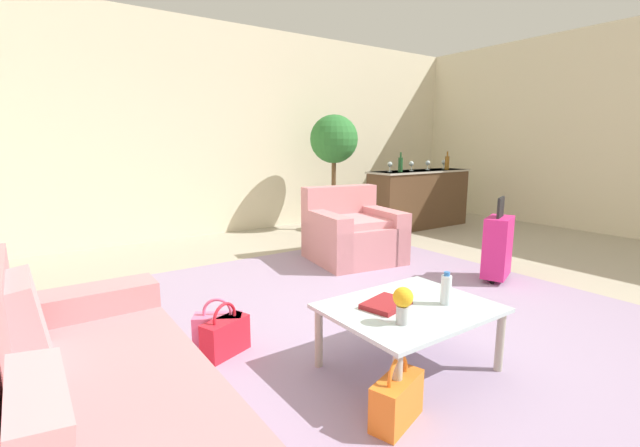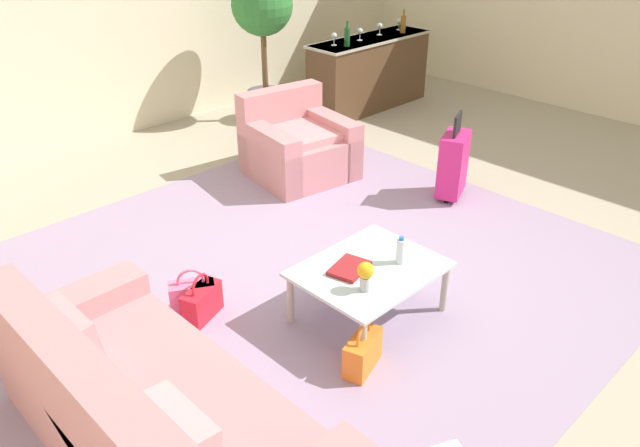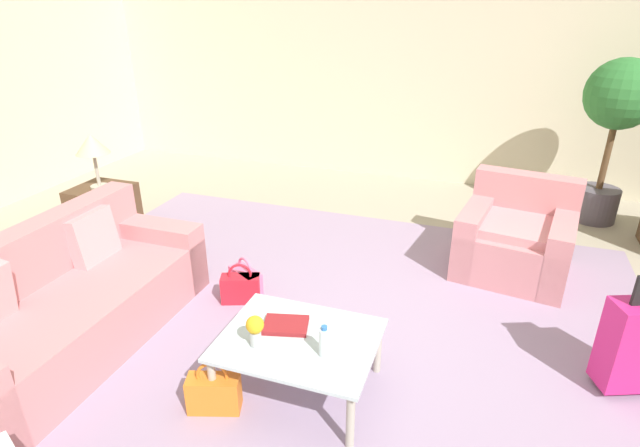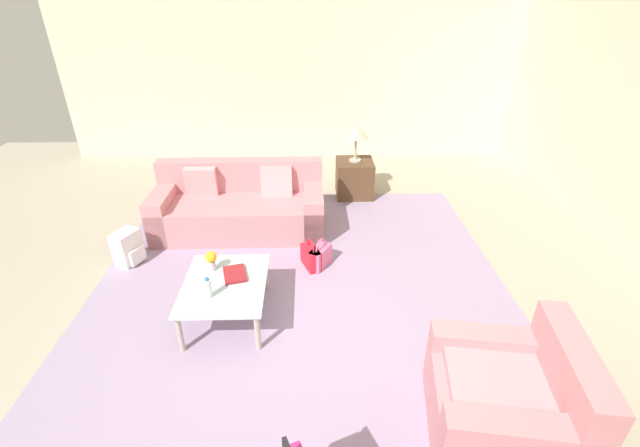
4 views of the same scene
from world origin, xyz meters
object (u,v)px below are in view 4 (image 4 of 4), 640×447
Objects in this scene: coffee_table at (225,287)px; coffee_table_book at (235,274)px; table_lamp at (356,132)px; handbag_red at (311,257)px; armchair at (511,405)px; backpack_white at (128,248)px; handbag_pink at (320,256)px; water_bottle at (208,288)px; side_table at (354,178)px; handbag_orange at (202,280)px; couch at (240,207)px; flower_vase at (211,259)px.

coffee_table_book reaches higher than coffee_table.
table_lamp reaches higher than handbag_red.
table_lamp reaches higher than coffee_table.
backpack_white is (-2.31, -3.46, -0.10)m from armchair.
coffee_table reaches higher than handbag_pink.
side_table is (-3.00, 1.60, -0.22)m from water_bottle.
handbag_red and handbag_orange have the same top height.
backpack_white is at bearing -135.12° from water_bottle.
side_table is 2.04m from handbag_pink.
handbag_red is 1.00× the size of handbag_orange.
water_bottle reaches higher than handbag_red.
couch is at bearing -143.83° from armchair.
side_table is 3.00m from handbag_orange.
water_bottle is at bearing -116.09° from armchair.
handbag_pink is (-0.63, 1.07, -0.40)m from flower_vase.
handbag_red is 2.11m from backpack_white.
armchair reaches higher than side_table.
table_lamp is at bearing 163.39° from handbag_pink.
coffee_table is 1.75× the size of side_table.
table_lamp reaches higher than side_table.
water_bottle is 1.43m from handbag_red.
handbag_orange is at bearing -37.78° from side_table.
armchair reaches higher than handbag_orange.
armchair reaches higher than coffee_table.
table_lamp is 2.25m from handbag_red.
handbag_red is at bearing 43.87° from couch.
armchair is 4.22m from table_lamp.
table_lamp is (-2.68, 1.42, 0.58)m from coffee_table_book.
coffee_table is at bearing -47.99° from coffee_table_book.
coffee_table reaches higher than backpack_white.
backpack_white is at bearing -93.74° from handbag_pink.
water_bottle reaches higher than side_table.
coffee_table_book is 3.04m from side_table.
flower_vase is at bearing 55.79° from backpack_white.
coffee_table is 1.64m from backpack_white.
table_lamp is 3.12m from handbag_orange.
couch is 5.38× the size of backpack_white.
armchair is at bearing 56.31° from backpack_white.
coffee_table is at bearing 52.35° from backpack_white.
couch is 6.01× the size of handbag_red.
coffee_table is 0.26m from water_bottle.
flower_vase is 3.10m from table_lamp.
armchair is at bearing 55.16° from handbag_orange.
coffee_table_book is 0.79× the size of handbag_red.
backpack_white is at bearing -124.21° from flower_vase.
coffee_table_book is 0.27m from flower_vase.
backpack_white is (-1.20, -1.19, -0.31)m from water_bottle.
side_table is at bearing 151.93° from water_bottle.
handbag_red is at bearing -147.80° from armchair.
handbag_red is at bearing -19.38° from table_lamp.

